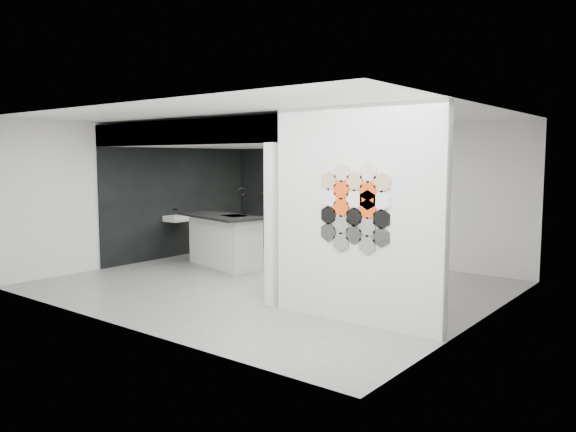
# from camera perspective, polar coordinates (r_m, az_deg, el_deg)

# --- Properties ---
(floor) EXTENTS (7.00, 6.00, 0.01)m
(floor) POSITION_cam_1_polar(r_m,az_deg,el_deg) (9.56, -1.59, -7.01)
(floor) COLOR slate
(partition_panel) EXTENTS (2.45, 0.15, 2.80)m
(partition_panel) POSITION_cam_1_polar(r_m,az_deg,el_deg) (7.24, 6.92, 0.07)
(partition_panel) COLOR silver
(partition_panel) RESTS_ON floor
(bay_clad_back) EXTENTS (4.40, 0.04, 2.35)m
(bay_clad_back) POSITION_cam_1_polar(r_m,az_deg,el_deg) (12.50, 2.49, 1.51)
(bay_clad_back) COLOR black
(bay_clad_back) RESTS_ON floor
(bay_clad_left) EXTENTS (0.04, 4.00, 2.35)m
(bay_clad_left) POSITION_cam_1_polar(r_m,az_deg,el_deg) (12.50, -10.98, 1.41)
(bay_clad_left) COLOR black
(bay_clad_left) RESTS_ON floor
(bulkhead) EXTENTS (4.40, 4.00, 0.40)m
(bulkhead) POSITION_cam_1_polar(r_m,az_deg,el_deg) (10.93, -3.56, 8.09)
(bulkhead) COLOR silver
(bulkhead) RESTS_ON corner_column
(corner_column) EXTENTS (0.16, 0.16, 2.35)m
(corner_column) POSITION_cam_1_polar(r_m,az_deg,el_deg) (8.08, -1.66, -0.89)
(corner_column) COLOR silver
(corner_column) RESTS_ON floor
(fascia_beam) EXTENTS (4.40, 0.16, 0.40)m
(fascia_beam) POSITION_cam_1_polar(r_m,az_deg,el_deg) (9.58, -11.28, 8.30)
(fascia_beam) COLOR silver
(fascia_beam) RESTS_ON corner_column
(wall_basin) EXTENTS (0.40, 0.60, 0.12)m
(wall_basin) POSITION_cam_1_polar(r_m,az_deg,el_deg) (12.23, -10.95, -0.22)
(wall_basin) COLOR silver
(wall_basin) RESTS_ON bay_clad_left
(display_shelf) EXTENTS (3.00, 0.15, 0.04)m
(display_shelf) POSITION_cam_1_polar(r_m,az_deg,el_deg) (12.35, 2.59, 2.04)
(display_shelf) COLOR black
(display_shelf) RESTS_ON bay_clad_back
(kitchen_island) EXTENTS (2.08, 1.27, 1.56)m
(kitchen_island) POSITION_cam_1_polar(r_m,az_deg,el_deg) (11.13, -6.47, -2.42)
(kitchen_island) COLOR silver
(kitchen_island) RESTS_ON floor
(stockpot) EXTENTS (0.28, 0.28, 0.20)m
(stockpot) POSITION_cam_1_polar(r_m,az_deg,el_deg) (12.83, -0.38, 2.73)
(stockpot) COLOR black
(stockpot) RESTS_ON display_shelf
(kettle) EXTENTS (0.23, 0.23, 0.16)m
(kettle) POSITION_cam_1_polar(r_m,az_deg,el_deg) (11.92, 5.57, 2.36)
(kettle) COLOR black
(kettle) RESTS_ON display_shelf
(glass_bowl) EXTENTS (0.13, 0.13, 0.09)m
(glass_bowl) POSITION_cam_1_polar(r_m,az_deg,el_deg) (11.61, 8.02, 2.06)
(glass_bowl) COLOR gray
(glass_bowl) RESTS_ON display_shelf
(glass_vase) EXTENTS (0.12, 0.12, 0.14)m
(glass_vase) POSITION_cam_1_polar(r_m,az_deg,el_deg) (11.61, 8.02, 2.18)
(glass_vase) COLOR gray
(glass_vase) RESTS_ON display_shelf
(bottle_dark) EXTENTS (0.06, 0.06, 0.14)m
(bottle_dark) POSITION_cam_1_polar(r_m,az_deg,el_deg) (12.59, 1.01, 2.52)
(bottle_dark) COLOR black
(bottle_dark) RESTS_ON display_shelf
(utensil_cup) EXTENTS (0.11, 0.11, 0.10)m
(utensil_cup) POSITION_cam_1_polar(r_m,az_deg,el_deg) (12.78, -0.11, 2.50)
(utensil_cup) COLOR black
(utensil_cup) RESTS_ON display_shelf
(hex_tile_cluster) EXTENTS (1.04, 0.02, 1.16)m
(hex_tile_cluster) POSITION_cam_1_polar(r_m,az_deg,el_deg) (7.14, 6.81, 0.83)
(hex_tile_cluster) COLOR #2D2D2D
(hex_tile_cluster) RESTS_ON partition_panel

